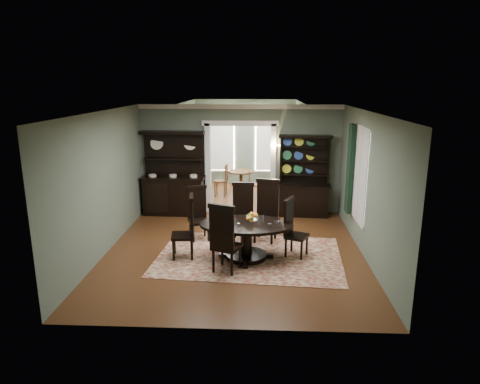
% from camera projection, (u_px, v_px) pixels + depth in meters
% --- Properties ---
extents(room, '(5.51, 6.01, 3.01)m').
position_uv_depth(room, '(234.00, 181.00, 8.93)').
color(room, '#552A16').
rests_on(room, ground).
extents(parlor, '(3.51, 3.50, 3.01)m').
position_uv_depth(parlor, '(244.00, 146.00, 14.25)').
color(parlor, '#552A16').
rests_on(parlor, ground).
extents(doorway_trim, '(2.08, 0.25, 2.57)m').
position_uv_depth(doorway_trim, '(240.00, 155.00, 11.78)').
color(doorway_trim, silver).
rests_on(doorway_trim, floor).
extents(right_window, '(0.15, 1.47, 2.12)m').
position_uv_depth(right_window, '(355.00, 172.00, 9.66)').
color(right_window, white).
rests_on(right_window, wall_right).
extents(wall_sconce, '(0.27, 0.21, 0.21)m').
position_uv_depth(wall_sconce, '(275.00, 147.00, 11.52)').
color(wall_sconce, gold).
rests_on(wall_sconce, back_wall_right).
extents(rug, '(4.01, 2.87, 0.01)m').
position_uv_depth(rug, '(249.00, 256.00, 9.03)').
color(rug, maroon).
rests_on(rug, floor).
extents(dining_table, '(1.94, 1.81, 0.76)m').
position_uv_depth(dining_table, '(246.00, 234.00, 8.82)').
color(dining_table, black).
rests_on(dining_table, rug).
extents(centerpiece, '(1.32, 0.85, 0.22)m').
position_uv_depth(centerpiece, '(251.00, 219.00, 8.83)').
color(centerpiece, white).
rests_on(centerpiece, dining_table).
extents(chair_far_left, '(0.59, 0.58, 1.26)m').
position_uv_depth(chair_far_left, '(198.00, 211.00, 9.93)').
color(chair_far_left, black).
rests_on(chair_far_left, rug).
extents(chair_far_mid, '(0.52, 0.48, 1.35)m').
position_uv_depth(chair_far_mid, '(243.00, 210.00, 9.85)').
color(chair_far_mid, black).
rests_on(chair_far_mid, rug).
extents(chair_far_right, '(0.63, 0.61, 1.43)m').
position_uv_depth(chair_far_right, '(267.00, 208.00, 9.85)').
color(chair_far_right, black).
rests_on(chair_far_right, rug).
extents(chair_end_left, '(0.53, 0.56, 1.34)m').
position_uv_depth(chair_end_left, '(188.00, 225.00, 8.83)').
color(chair_end_left, black).
rests_on(chair_end_left, rug).
extents(chair_end_right, '(0.59, 0.60, 1.24)m').
position_uv_depth(chair_end_right, '(292.00, 226.00, 8.95)').
color(chair_end_right, black).
rests_on(chair_end_right, rug).
extents(chair_near, '(0.66, 0.64, 1.39)m').
position_uv_depth(chair_near, '(224.00, 237.00, 8.07)').
color(chair_near, black).
rests_on(chair_near, rug).
extents(sideboard, '(1.77, 0.68, 2.30)m').
position_uv_depth(sideboard, '(174.00, 186.00, 11.80)').
color(sideboard, black).
rests_on(sideboard, floor).
extents(welsh_dresser, '(1.45, 0.62, 2.21)m').
position_uv_depth(welsh_dresser, '(304.00, 187.00, 11.67)').
color(welsh_dresser, black).
rests_on(welsh_dresser, floor).
extents(parlor_table, '(0.84, 0.84, 0.78)m').
position_uv_depth(parlor_table, '(241.00, 179.00, 13.95)').
color(parlor_table, '#5C311A').
rests_on(parlor_table, parlor_floor).
extents(parlor_chair_left, '(0.45, 0.44, 1.04)m').
position_uv_depth(parlor_chair_left, '(223.00, 179.00, 13.70)').
color(parlor_chair_left, '#5C311A').
rests_on(parlor_chair_left, parlor_floor).
extents(parlor_chair_right, '(0.38, 0.38, 0.90)m').
position_uv_depth(parlor_chair_right, '(252.00, 183.00, 13.50)').
color(parlor_chair_right, '#5C311A').
rests_on(parlor_chair_right, parlor_floor).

